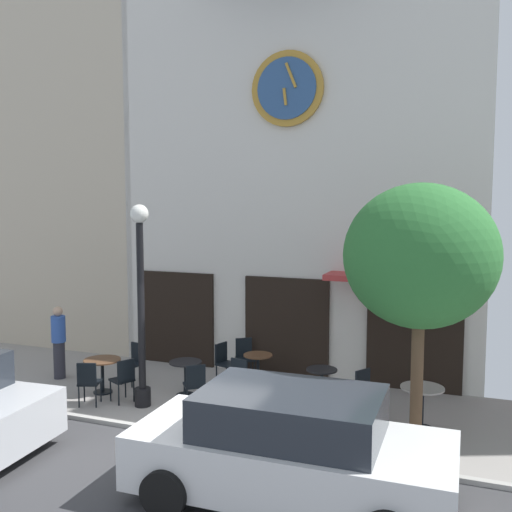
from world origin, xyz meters
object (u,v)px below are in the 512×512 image
(cafe_chair_corner, at_px, (135,360))
(parked_car_white, at_px, (290,449))
(cafe_chair_facing_street, at_px, (124,377))
(pedestrian_blue, at_px, (59,341))
(cafe_table_center, at_px, (186,372))
(cafe_chair_facing_wall, at_px, (88,380))
(street_lamp, at_px, (141,305))
(street_tree, at_px, (420,257))
(cafe_table_near_door, at_px, (258,366))
(cafe_chair_by_entrance, at_px, (195,382))
(cafe_chair_under_awning, at_px, (242,376))
(cafe_chair_outer, at_px, (224,360))
(cafe_chair_near_lamp, at_px, (245,355))
(cafe_table_rightmost, at_px, (422,398))
(cafe_table_near_curb, at_px, (102,368))
(cafe_chair_right_end, at_px, (359,387))
(cafe_table_leftmost, at_px, (322,381))

(cafe_chair_corner, relative_size, parked_car_white, 0.21)
(cafe_chair_facing_street, xyz_separation_m, pedestrian_blue, (-2.30, 0.84, 0.33))
(cafe_table_center, xyz_separation_m, cafe_chair_facing_wall, (-1.52, -1.23, 0.02))
(cafe_chair_corner, bearing_deg, street_lamp, -51.49)
(street_tree, relative_size, cafe_table_near_door, 5.81)
(cafe_chair_by_entrance, height_order, parked_car_white, parked_car_white)
(street_tree, bearing_deg, cafe_chair_under_awning, 162.18)
(cafe_chair_outer, bearing_deg, cafe_chair_near_lamp, 65.25)
(cafe_chair_corner, bearing_deg, cafe_chair_by_entrance, -25.36)
(cafe_table_rightmost, height_order, cafe_chair_facing_street, cafe_chair_facing_street)
(street_tree, distance_m, cafe_chair_facing_street, 6.32)
(street_lamp, distance_m, cafe_table_rightmost, 5.55)
(street_lamp, bearing_deg, pedestrian_blue, 162.46)
(cafe_table_near_curb, bearing_deg, cafe_table_near_door, 25.82)
(street_tree, height_order, cafe_chair_corner, street_tree)
(cafe_chair_near_lamp, height_order, pedestrian_blue, pedestrian_blue)
(street_tree, xyz_separation_m, cafe_chair_right_end, (-1.18, 1.25, -2.66))
(street_lamp, relative_size, cafe_table_near_door, 5.33)
(cafe_chair_near_lamp, xyz_separation_m, parked_car_white, (2.66, -4.95, 0.23))
(cafe_table_rightmost, relative_size, cafe_chair_near_lamp, 0.86)
(cafe_table_near_curb, xyz_separation_m, cafe_table_rightmost, (6.52, 0.38, 0.03))
(cafe_chair_facing_street, xyz_separation_m, cafe_chair_right_end, (4.55, 1.05, 0.00))
(cafe_table_near_door, distance_m, parked_car_white, 4.81)
(cafe_chair_right_end, height_order, cafe_chair_by_entrance, same)
(cafe_table_near_door, bearing_deg, cafe_chair_right_end, -17.81)
(cafe_table_rightmost, distance_m, cafe_chair_under_awning, 3.56)
(cafe_chair_by_entrance, relative_size, parked_car_white, 0.21)
(cafe_chair_right_end, bearing_deg, cafe_chair_under_awning, -177.25)
(cafe_chair_under_awning, bearing_deg, cafe_table_rightmost, -3.18)
(cafe_table_rightmost, bearing_deg, cafe_chair_near_lamp, 157.56)
(cafe_chair_under_awning, distance_m, cafe_chair_outer, 1.23)
(street_tree, relative_size, cafe_chair_by_entrance, 4.85)
(cafe_table_center, distance_m, cafe_chair_by_entrance, 0.80)
(cafe_chair_outer, height_order, cafe_chair_facing_street, same)
(street_tree, bearing_deg, cafe_chair_right_end, 133.23)
(cafe_chair_by_entrance, bearing_deg, cafe_table_near_curb, 176.27)
(street_tree, distance_m, cafe_table_center, 5.55)
(cafe_chair_outer, bearing_deg, pedestrian_blue, -164.56)
(cafe_table_center, distance_m, cafe_chair_corner, 1.49)
(cafe_chair_near_lamp, relative_size, cafe_chair_right_end, 1.00)
(street_tree, xyz_separation_m, cafe_chair_facing_wall, (-6.28, -0.22, -2.66))
(cafe_table_center, height_order, cafe_chair_right_end, cafe_chair_right_end)
(street_lamp, xyz_separation_m, cafe_chair_right_end, (4.10, 1.07, -1.50))
(street_tree, height_order, cafe_table_rightmost, street_tree)
(street_lamp, distance_m, cafe_table_leftmost, 3.90)
(cafe_chair_corner, distance_m, cafe_chair_by_entrance, 2.19)
(cafe_chair_facing_wall, distance_m, cafe_chair_corner, 1.56)
(cafe_table_near_door, bearing_deg, parked_car_white, -64.12)
(cafe_table_near_door, xyz_separation_m, cafe_chair_facing_wall, (-2.76, -2.22, 0.03))
(cafe_table_center, height_order, cafe_chair_near_lamp, cafe_chair_near_lamp)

